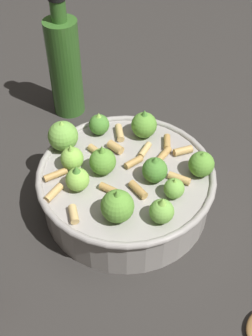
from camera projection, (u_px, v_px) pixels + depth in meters
ground_plane at (126, 203)px, 0.63m from camera, size 2.40×2.40×0.00m
cooking_pan at (125, 184)px, 0.59m from camera, size 0.25×0.26×0.12m
olive_oil_bottle at (65, 66)px, 0.72m from camera, size 0.06×0.06×0.23m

